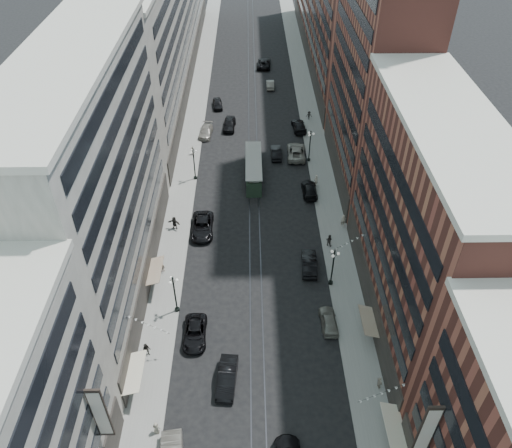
{
  "coord_description": "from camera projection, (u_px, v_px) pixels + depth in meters",
  "views": [
    {
      "loc": [
        -0.6,
        -10.36,
        44.95
      ],
      "look_at": [
        0.12,
        37.74,
        5.0
      ],
      "focal_mm": 35.0,
      "sensor_mm": 36.0,
      "label": 1
    }
  ],
  "objects": [
    {
      "name": "lamppost_se_far",
      "position": [
        333.0,
        266.0,
        59.43
      ],
      "size": [
        1.03,
        1.14,
        5.52
      ],
      "color": "black",
      "rests_on": "sidewalk_east"
    },
    {
      "name": "building_east_far",
      "position": [
        328.0,
        4.0,
        109.98
      ],
      "size": [
        8.0,
        72.0,
        24.0
      ],
      "primitive_type": "cube",
      "color": "brown",
      "rests_on": "ground"
    },
    {
      "name": "building_east_mid",
      "position": [
        423.0,
        231.0,
        50.76
      ],
      "size": [
        8.0,
        30.0,
        24.0
      ],
      "primitive_type": "cube",
      "color": "brown",
      "rests_on": "ground"
    },
    {
      "name": "building_west_far",
      "position": [
        168.0,
        13.0,
        102.03
      ],
      "size": [
        8.0,
        90.0,
        26.0
      ],
      "primitive_type": "cube",
      "color": "#ABA598",
      "rests_on": "ground"
    },
    {
      "name": "sidewalk_east",
      "position": [
        313.0,
        131.0,
        90.61
      ],
      "size": [
        4.0,
        180.0,
        0.15
      ],
      "primitive_type": "cube",
      "color": "gray",
      "rests_on": "ground"
    },
    {
      "name": "pedestrian_2",
      "position": [
        147.0,
        350.0,
        52.69
      ],
      "size": [
        0.89,
        0.52,
        1.78
      ],
      "primitive_type": "imported",
      "rotation": [
        0.0,
        0.0,
        0.06
      ],
      "color": "black",
      "rests_on": "sidewalk_west"
    },
    {
      "name": "car_11",
      "position": [
        296.0,
        152.0,
        83.59
      ],
      "size": [
        3.24,
        6.49,
        1.77
      ],
      "primitive_type": "imported",
      "rotation": [
        0.0,
        0.0,
        3.09
      ],
      "color": "gray",
      "rests_on": "ground"
    },
    {
      "name": "car_5",
      "position": [
        227.0,
        377.0,
        50.32
      ],
      "size": [
        2.27,
        5.37,
        1.72
      ],
      "primitive_type": "imported",
      "rotation": [
        0.0,
        0.0,
        -0.09
      ],
      "color": "black",
      "rests_on": "ground"
    },
    {
      "name": "sidewalk_west",
      "position": [
        192.0,
        132.0,
        90.36
      ],
      "size": [
        4.0,
        180.0,
        0.15
      ],
      "primitive_type": "cube",
      "color": "gray",
      "rests_on": "ground"
    },
    {
      "name": "rail_west",
      "position": [
        249.0,
        132.0,
        90.52
      ],
      "size": [
        0.12,
        180.0,
        0.02
      ],
      "primitive_type": "cube",
      "color": "#2D2D33",
      "rests_on": "ground"
    },
    {
      "name": "ground",
      "position": [
        253.0,
        162.0,
        82.84
      ],
      "size": [
        220.0,
        220.0,
        0.0
      ],
      "primitive_type": "plane",
      "color": "black",
      "rests_on": "ground"
    },
    {
      "name": "pedestrian_7",
      "position": [
        329.0,
        240.0,
        66.15
      ],
      "size": [
        0.98,
        0.82,
        1.77
      ],
      "primitive_type": "imported",
      "rotation": [
        0.0,
        0.0,
        2.65
      ],
      "color": "black",
      "rests_on": "sidewalk_east"
    },
    {
      "name": "pedestrian_4",
      "position": [
        380.0,
        383.0,
        49.77
      ],
      "size": [
        0.72,
        1.02,
        1.59
      ],
      "primitive_type": "imported",
      "rotation": [
        0.0,
        0.0,
        1.92
      ],
      "color": "#BFB19E",
      "rests_on": "sidewalk_east"
    },
    {
      "name": "car_13",
      "position": [
        229.0,
        124.0,
        90.93
      ],
      "size": [
        2.45,
        5.35,
        1.78
      ],
      "primitive_type": "imported",
      "rotation": [
        0.0,
        0.0,
        -0.07
      ],
      "color": "black",
      "rests_on": "ground"
    },
    {
      "name": "pedestrian_extra_2",
      "position": [
        343.0,
        221.0,
        69.19
      ],
      "size": [
        0.69,
        0.46,
        1.88
      ],
      "primitive_type": "imported",
      "rotation": [
        0.0,
        0.0,
        -0.01
      ],
      "color": "#AFA491",
      "rests_on": "sidewalk_east"
    },
    {
      "name": "pedestrian_5",
      "position": [
        174.0,
        223.0,
        68.79
      ],
      "size": [
        1.87,
        1.09,
        1.94
      ],
      "primitive_type": "imported",
      "rotation": [
        0.0,
        0.0,
        -0.34
      ],
      "color": "black",
      "rests_on": "sidewalk_west"
    },
    {
      "name": "pedestrian_1",
      "position": [
        156.0,
        428.0,
        46.18
      ],
      "size": [
        0.81,
        0.55,
        1.51
      ],
      "primitive_type": "imported",
      "rotation": [
        0.0,
        0.0,
        2.92
      ],
      "color": "gray",
      "rests_on": "sidewalk_west"
    },
    {
      "name": "building_west_mid",
      "position": [
        96.0,
        189.0,
        52.94
      ],
      "size": [
        8.0,
        36.0,
        28.0
      ],
      "primitive_type": "cube",
      "color": "#ABA598",
      "rests_on": "ground"
    },
    {
      "name": "lamppost_sw_mid",
      "position": [
        194.0,
        163.0,
        76.91
      ],
      "size": [
        1.03,
        1.14,
        5.52
      ],
      "color": "black",
      "rests_on": "sidewalk_west"
    },
    {
      "name": "streetcar",
      "position": [
        254.0,
        169.0,
        78.5
      ],
      "size": [
        2.5,
        11.32,
        3.13
      ],
      "color": "#233827",
      "rests_on": "ground"
    },
    {
      "name": "pedestrian_extra_1",
      "position": [
        163.0,
        267.0,
        62.49
      ],
      "size": [
        0.93,
        0.92,
        1.53
      ],
      "primitive_type": "imported",
      "rotation": [
        0.0,
        0.0,
        2.36
      ],
      "color": "beige",
      "rests_on": "sidewalk_west"
    },
    {
      "name": "car_extra_1",
      "position": [
        264.0,
        63.0,
        112.97
      ],
      "size": [
        3.29,
        6.41,
        1.73
      ],
      "primitive_type": "imported",
      "rotation": [
        0.0,
        0.0,
        3.07
      ],
      "color": "black",
      "rests_on": "ground"
    },
    {
      "name": "car_7",
      "position": [
        202.0,
        226.0,
        68.59
      ],
      "size": [
        3.06,
        6.39,
        1.76
      ],
      "primitive_type": "imported",
      "rotation": [
        0.0,
        0.0,
        0.02
      ],
      "color": "black",
      "rests_on": "ground"
    },
    {
      "name": "car_extra_2",
      "position": [
        309.0,
        189.0,
        75.46
      ],
      "size": [
        2.24,
        5.3,
        1.53
      ],
      "primitive_type": "imported",
      "rotation": [
        0.0,
        0.0,
        3.16
      ],
      "color": "black",
      "rests_on": "ground"
    },
    {
      "name": "car_4",
      "position": [
        329.0,
        321.0,
        56.07
      ],
      "size": [
        1.95,
        4.51,
        1.51
      ],
      "primitive_type": "imported",
      "rotation": [
        0.0,
        0.0,
        3.18
      ],
      "color": "slate",
      "rests_on": "ground"
    },
    {
      "name": "lamppost_se_mid",
      "position": [
        310.0,
        145.0,
        80.97
      ],
      "size": [
        1.03,
        1.14,
        5.52
      ],
      "color": "black",
      "rests_on": "sidewalk_east"
    },
    {
      "name": "car_14",
      "position": [
        270.0,
        84.0,
        104.45
      ],
      "size": [
        1.57,
        4.45,
        1.46
      ],
      "primitive_type": "imported",
      "rotation": [
        0.0,
        0.0,
        3.14
      ],
      "color": "slate",
      "rests_on": "ground"
    },
    {
      "name": "pedestrian_6",
      "position": [
        193.0,
        150.0,
        83.88
      ],
      "size": [
        0.97,
        0.73,
        1.51
      ],
      "primitive_type": "imported",
      "rotation": [
        0.0,
        0.0,
        2.71
      ],
      "color": "beige",
      "rests_on": "sidewalk_west"
    },
    {
      "name": "lamppost_sw_far",
      "position": [
        175.0,
        293.0,
        56.15
      ],
      "size": [
        1.03,
        1.14,
        5.52
      ],
      "color": "black",
      "rests_on": "sidewalk_west"
    },
    {
      "name": "car_8",
      "position": [
        206.0,
        131.0,
        89.12
      ],
      "size": [
        2.62,
        5.41,
        1.52
      ],
      "primitive_type": "imported",
      "rotation": [
        0.0,
        0.0,
        -0.1
      ],
      "color": "gray",
      "rests_on": "ground"
    },
    {
      "name": "car_2",
      "position": [
        195.0,
        333.0,
        54.75
      ],
      "size": [
        2.54,
        5.38,
        1.49
      ],
      "primitive_type": "imported",
      "rotation": [
        0.0,
        0.0,
        0.01
      ],
      "color": "black",
      "rests_on": "ground"
    },
    {
      "name": "rail_east",
      "position": [
        257.0,
        132.0,
        90.54
      ],
      "size": [
        0.12,
        180.0,
        0.02
      ],
      "primitive_type": "cube",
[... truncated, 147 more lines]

